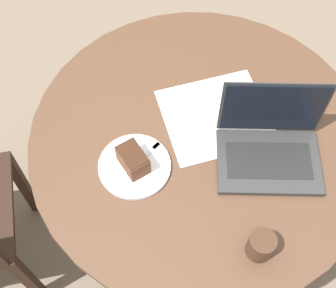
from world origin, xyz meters
The scene contains 8 objects.
ground_plane centered at (0.00, 0.00, 0.00)m, with size 12.00×12.00×0.00m, color #6B5B4C.
dining_table centered at (0.00, 0.00, 0.56)m, with size 1.06×1.06×0.70m.
paper_document centered at (-0.03, -0.08, 0.70)m, with size 0.43×0.42×0.00m.
plate centered at (0.15, 0.17, 0.71)m, with size 0.22×0.22×0.01m.
cake_slice centered at (0.16, 0.17, 0.75)m, with size 0.11×0.11×0.07m.
fork centered at (0.14, 0.13, 0.72)m, with size 0.09×0.16×0.00m.
coffee_glass centered at (-0.25, 0.30, 0.75)m, with size 0.07×0.07×0.09m.
laptop centered at (-0.21, 0.00, 0.75)m, with size 0.35×0.30×0.24m.
Camera 1 is at (-0.14, 0.74, 1.93)m, focal length 50.00 mm.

